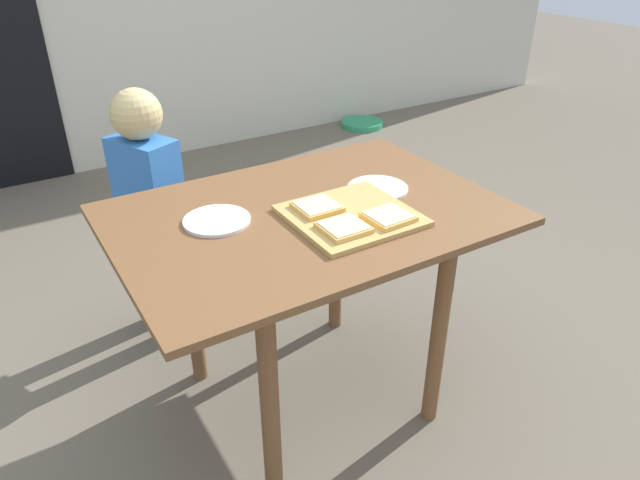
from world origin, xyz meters
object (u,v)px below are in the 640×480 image
object	(u,v)px
dining_table	(308,244)
pizza_slice_near_left	(344,227)
pizza_slice_far_left	(317,207)
plate_white_left	(217,220)
cutting_board	(351,216)
child_left	(150,201)
pizza_slice_near_right	(388,216)
garden_hose_coil	(362,124)
plate_white_right	(378,188)

from	to	relation	value
dining_table	pizza_slice_near_left	xyz separation A→B (m)	(0.01, -0.17, 0.13)
pizza_slice_far_left	plate_white_left	xyz separation A→B (m)	(-0.27, 0.11, -0.02)
dining_table	cutting_board	world-z (taller)	cutting_board
pizza_slice_far_left	child_left	world-z (taller)	child_left
pizza_slice_near_left	dining_table	bearing A→B (deg)	93.58
pizza_slice_near_right	garden_hose_coil	size ratio (longest dim) A/B	0.38
pizza_slice_near_left	garden_hose_coil	world-z (taller)	pizza_slice_near_left
cutting_board	plate_white_left	bearing A→B (deg)	152.15
cutting_board	pizza_slice_near_right	xyz separation A→B (m)	(0.07, -0.08, 0.02)
cutting_board	plate_white_right	bearing A→B (deg)	32.65
pizza_slice_near_left	pizza_slice_near_right	world-z (taller)	same
dining_table	plate_white_left	xyz separation A→B (m)	(-0.26, 0.08, 0.12)
pizza_slice_near_left	pizza_slice_far_left	bearing A→B (deg)	88.45
pizza_slice_far_left	pizza_slice_near_right	size ratio (longest dim) A/B	0.96
pizza_slice_near_left	child_left	bearing A→B (deg)	110.35
pizza_slice_near_right	cutting_board	bearing A→B (deg)	129.54
garden_hose_coil	pizza_slice_near_left	bearing A→B (deg)	-126.57
cutting_board	pizza_slice_far_left	xyz separation A→B (m)	(-0.07, 0.07, 0.02)
pizza_slice_near_left	plate_white_left	world-z (taller)	pizza_slice_near_left
pizza_slice_near_right	garden_hose_coil	distance (m)	3.14
pizza_slice_near_right	plate_white_left	world-z (taller)	pizza_slice_near_right
plate_white_left	garden_hose_coil	size ratio (longest dim) A/B	0.58
plate_white_right	pizza_slice_far_left	bearing A→B (deg)	-170.25
plate_white_right	plate_white_left	distance (m)	0.53
dining_table	plate_white_left	size ratio (longest dim) A/B	5.89
child_left	garden_hose_coil	size ratio (longest dim) A/B	2.98
cutting_board	garden_hose_coil	xyz separation A→B (m)	(1.79, 2.44, -0.72)
cutting_board	pizza_slice_near_left	xyz separation A→B (m)	(-0.07, -0.07, 0.02)
cutting_board	child_left	world-z (taller)	child_left
garden_hose_coil	dining_table	bearing A→B (deg)	-128.73
dining_table	garden_hose_coil	size ratio (longest dim) A/B	3.39
pizza_slice_far_left	cutting_board	bearing A→B (deg)	-46.89
pizza_slice_far_left	plate_white_right	world-z (taller)	pizza_slice_far_left
plate_white_right	plate_white_left	size ratio (longest dim) A/B	1.00
child_left	garden_hose_coil	world-z (taller)	child_left
dining_table	pizza_slice_far_left	size ratio (longest dim) A/B	9.23
plate_white_left	garden_hose_coil	bearing A→B (deg)	46.70
child_left	pizza_slice_near_right	bearing A→B (deg)	-61.78
plate_white_right	garden_hose_coil	bearing A→B (deg)	55.30
dining_table	cutting_board	distance (m)	0.18
cutting_board	pizza_slice_near_right	bearing A→B (deg)	-50.46
pizza_slice_far_left	pizza_slice_near_left	bearing A→B (deg)	-91.55
pizza_slice_far_left	pizza_slice_near_left	world-z (taller)	same
dining_table	plate_white_right	bearing A→B (deg)	3.28
dining_table	cutting_board	xyz separation A→B (m)	(0.08, -0.10, 0.12)
cutting_board	plate_white_left	distance (m)	0.38
pizza_slice_near_right	plate_white_right	size ratio (longest dim) A/B	0.66
pizza_slice_near_right	plate_white_left	bearing A→B (deg)	147.18
pizza_slice_far_left	child_left	xyz separation A→B (m)	(-0.31, 0.68, -0.18)
plate_white_right	cutting_board	bearing A→B (deg)	-147.35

